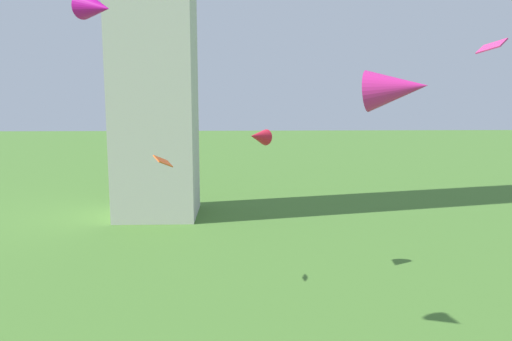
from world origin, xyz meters
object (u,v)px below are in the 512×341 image
kite_flying_1 (397,88)px  kite_flying_4 (163,161)px  kite_flying_3 (96,7)px  kite_flying_5 (258,137)px  kite_flying_0 (492,46)px

kite_flying_1 → kite_flying_4: kite_flying_1 is taller
kite_flying_1 → kite_flying_4: 10.41m
kite_flying_1 → kite_flying_3: kite_flying_3 is taller
kite_flying_1 → kite_flying_5: size_ratio=1.90×
kite_flying_3 → kite_flying_5: size_ratio=1.12×
kite_flying_1 → kite_flying_5: bearing=63.6°
kite_flying_1 → kite_flying_3: bearing=127.7°
kite_flying_0 → kite_flying_4: bearing=-122.5°
kite_flying_3 → kite_flying_5: bearing=2.9°
kite_flying_4 → kite_flying_5: 4.70m
kite_flying_4 → kite_flying_5: kite_flying_5 is taller
kite_flying_3 → kite_flying_0: bearing=-32.3°
kite_flying_0 → kite_flying_5: 10.91m
kite_flying_5 → kite_flying_3: bearing=-79.7°
kite_flying_3 → kite_flying_1: bearing=-43.8°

